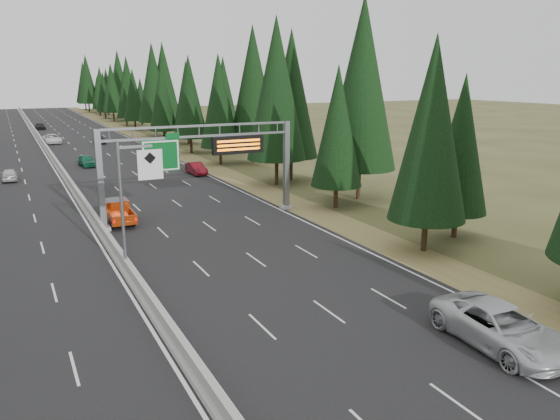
{
  "coord_description": "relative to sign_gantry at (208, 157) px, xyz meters",
  "views": [
    {
      "loc": [
        -5.78,
        -7.3,
        11.78
      ],
      "look_at": [
        8.0,
        20.0,
        4.18
      ],
      "focal_mm": 35.0,
      "sensor_mm": 36.0,
      "label": 1
    }
  ],
  "objects": [
    {
      "name": "median_barrier",
      "position": [
        -8.92,
        45.12,
        -4.85
      ],
      "size": [
        0.7,
        260.0,
        0.85
      ],
      "color": "gray",
      "rests_on": "road"
    },
    {
      "name": "car_onc_white",
      "position": [
        -14.64,
        26.08,
        -4.48
      ],
      "size": [
        1.8,
        4.2,
        1.42
      ],
      "primitive_type": "imported",
      "rotation": [
        0.0,
        0.0,
        3.11
      ],
      "color": "silver",
      "rests_on": "road"
    },
    {
      "name": "red_pickup",
      "position": [
        -7.1,
        2.44,
        -4.22
      ],
      "size": [
        1.92,
        5.38,
        1.75
      ],
      "color": "black",
      "rests_on": "road"
    },
    {
      "name": "car_ahead_white",
      "position": [
        -7.27,
        61.3,
        -4.39
      ],
      "size": [
        3.14,
        5.94,
        1.59
      ],
      "primitive_type": "imported",
      "rotation": [
        0.0,
        0.0,
        0.09
      ],
      "color": "white",
      "rests_on": "road"
    },
    {
      "name": "car_ahead_far",
      "position": [
        -7.42,
        89.53,
        -4.44
      ],
      "size": [
        2.2,
        4.56,
        1.5
      ],
      "primitive_type": "imported",
      "rotation": [
        0.0,
        0.0,
        0.1
      ],
      "color": "black",
      "rests_on": "road"
    },
    {
      "name": "car_ahead_dkred",
      "position": [
        5.58,
        20.45,
        -4.48
      ],
      "size": [
        1.6,
        4.35,
        1.42
      ],
      "primitive_type": "imported",
      "rotation": [
        0.0,
        0.0,
        0.02
      ],
      "color": "maroon",
      "rests_on": "road"
    },
    {
      "name": "road",
      "position": [
        -8.92,
        45.12,
        -5.23
      ],
      "size": [
        32.0,
        260.0,
        0.08
      ],
      "primitive_type": "cube",
      "color": "black",
      "rests_on": "ground"
    },
    {
      "name": "car_ahead_green",
      "position": [
        -5.35,
        32.72,
        -4.44
      ],
      "size": [
        2.03,
        4.5,
        1.5
      ],
      "primitive_type": "imported",
      "rotation": [
        0.0,
        0.0,
        0.06
      ],
      "color": "#155C3E",
      "rests_on": "road"
    },
    {
      "name": "shoulder_right",
      "position": [
        8.88,
        45.12,
        -5.24
      ],
      "size": [
        3.6,
        260.0,
        0.06
      ],
      "primitive_type": "cube",
      "color": "olive",
      "rests_on": "ground"
    },
    {
      "name": "silver_minivan",
      "position": [
        3.92,
        -26.88,
        -4.26
      ],
      "size": [
        3.4,
        6.81,
        1.85
      ],
      "primitive_type": "imported",
      "rotation": [
        0.0,
        0.0,
        -0.05
      ],
      "color": "#B7B9BD",
      "rests_on": "road"
    },
    {
      "name": "tree_row_right",
      "position": [
        13.18,
        31.33,
        4.13
      ],
      "size": [
        11.73,
        245.82,
        18.98
      ],
      "color": "black",
      "rests_on": "ground"
    },
    {
      "name": "hov_sign_pole",
      "position": [
        -8.33,
        -9.92,
        -0.54
      ],
      "size": [
        2.8,
        0.5,
        8.0
      ],
      "color": "slate",
      "rests_on": "road"
    },
    {
      "name": "car_ahead_dkgrey",
      "position": [
        0.14,
        57.3,
        -4.54
      ],
      "size": [
        2.05,
        4.57,
        1.3
      ],
      "primitive_type": "imported",
      "rotation": [
        0.0,
        0.0,
        -0.05
      ],
      "color": "black",
      "rests_on": "road"
    },
    {
      "name": "sign_gantry",
      "position": [
        0.0,
        0.0,
        0.0
      ],
      "size": [
        16.75,
        0.98,
        7.8
      ],
      "color": "slate",
      "rests_on": "road"
    }
  ]
}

